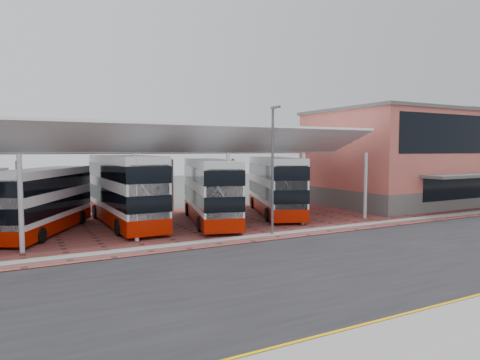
{
  "coord_description": "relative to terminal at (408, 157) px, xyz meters",
  "views": [
    {
      "loc": [
        -12.33,
        -16.21,
        5.39
      ],
      "look_at": [
        1.34,
        9.37,
        3.36
      ],
      "focal_mm": 32.0,
      "sensor_mm": 36.0,
      "label": 1
    }
  ],
  "objects": [
    {
      "name": "north_kerb",
      "position": [
        -23.0,
        -7.72,
        -4.59
      ],
      "size": [
        120.0,
        0.8,
        0.14
      ],
      "primitive_type": "cube",
      "color": "gray",
      "rests_on": "ground"
    },
    {
      "name": "forecourt",
      "position": [
        -21.0,
        -0.92,
        -4.63
      ],
      "size": [
        72.0,
        16.0,
        0.06
      ],
      "primitive_type": "cube",
      "color": "brown",
      "rests_on": "ground"
    },
    {
      "name": "yellow_line_near",
      "position": [
        -23.0,
        -20.92,
        -4.63
      ],
      "size": [
        120.0,
        0.12,
        0.01
      ],
      "primitive_type": "cube",
      "color": "#F6AD00",
      "rests_on": "road"
    },
    {
      "name": "bus_2",
      "position": [
        -33.51,
        -0.09,
        -2.53
      ],
      "size": [
        6.75,
        10.0,
        4.16
      ],
      "rotation": [
        0.0,
        0.0,
        -0.48
      ],
      "color": "white",
      "rests_on": "forecourt"
    },
    {
      "name": "bus_5",
      "position": [
        -16.05,
        -0.22,
        -2.25
      ],
      "size": [
        6.57,
        11.64,
        4.72
      ],
      "rotation": [
        0.0,
        0.0,
        -0.37
      ],
      "color": "white",
      "rests_on": "forecourt"
    },
    {
      "name": "terminal",
      "position": [
        0.0,
        0.0,
        0.0
      ],
      "size": [
        18.4,
        14.4,
        9.25
      ],
      "color": "#615E5B",
      "rests_on": "ground"
    },
    {
      "name": "canopy",
      "position": [
        -29.0,
        0.01,
        1.14
      ],
      "size": [
        37.0,
        11.63,
        7.07
      ],
      "color": "silver",
      "rests_on": "ground"
    },
    {
      "name": "road",
      "position": [
        -23.0,
        -14.92,
        -4.65
      ],
      "size": [
        120.0,
        14.0,
        0.02
      ],
      "primitive_type": "cube",
      "color": "black",
      "rests_on": "ground"
    },
    {
      "name": "ground",
      "position": [
        -23.0,
        -13.92,
        -4.66
      ],
      "size": [
        140.0,
        140.0,
        0.0
      ],
      "primitive_type": "plane",
      "color": "#434742"
    },
    {
      "name": "bus_4",
      "position": [
        -22.5,
        -1.42,
        -2.3
      ],
      "size": [
        5.37,
        11.53,
        4.63
      ],
      "rotation": [
        0.0,
        0.0,
        -0.26
      ],
      "color": "white",
      "rests_on": "forecourt"
    },
    {
      "name": "yellow_line_far",
      "position": [
        -23.0,
        -20.62,
        -4.63
      ],
      "size": [
        120.0,
        0.12,
        0.01
      ],
      "primitive_type": "cube",
      "color": "#F6AD00",
      "rests_on": "road"
    },
    {
      "name": "lamp_east",
      "position": [
        -21.0,
        -7.65,
        -0.3
      ],
      "size": [
        0.16,
        0.9,
        8.07
      ],
      "color": "#5A5B61",
      "rests_on": "ground"
    },
    {
      "name": "bus_3",
      "position": [
        -28.31,
        0.44,
        -2.13
      ],
      "size": [
        3.16,
        12.08,
        4.96
      ],
      "rotation": [
        0.0,
        0.0,
        0.01
      ],
      "color": "white",
      "rests_on": "forecourt"
    },
    {
      "name": "warehouse",
      "position": [
        25.0,
        10.08,
        0.5
      ],
      "size": [
        30.5,
        20.5,
        10.25
      ],
      "color": "gray",
      "rests_on": "ground"
    }
  ]
}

